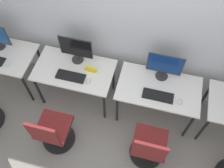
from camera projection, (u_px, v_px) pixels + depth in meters
The scene contains 14 objects.
ground_plane at pixel (110, 121), 3.88m from camera, with size 20.00×20.00×0.00m, color gray.
wall_back at pixel (125, 20), 3.10m from camera, with size 12.00×0.05×2.80m.
mouse_far_left at pixel (8, 64), 3.55m from camera, with size 0.06×0.09×0.03m.
desk_left at pixel (75, 73), 3.59m from camera, with size 1.12×0.64×0.73m.
monitor_left at pixel (76, 49), 3.41m from camera, with size 0.47×0.17×0.44m.
keyboard_left at pixel (71, 76), 3.44m from camera, with size 0.41×0.15×0.02m.
mouse_left at pixel (88, 81), 3.40m from camera, with size 0.06×0.09×0.03m.
office_chair_left at pixel (53, 133), 3.38m from camera, with size 0.48×0.48×0.91m.
desk_right at pixel (158, 91), 3.43m from camera, with size 1.12×0.64×0.73m.
monitor_right at pixel (165, 66), 3.26m from camera, with size 0.47×0.17×0.44m.
keyboard_right at pixel (158, 96), 3.28m from camera, with size 0.41×0.15×0.02m.
mouse_right at pixel (180, 102), 3.22m from camera, with size 0.06×0.09×0.03m.
office_chair_right at pixel (148, 148), 3.27m from camera, with size 0.48×0.48×0.91m.
placard_left at pixel (91, 70), 3.47m from camera, with size 0.16×0.03×0.08m.
Camera 1 is at (0.43, -1.54, 3.59)m, focal length 40.00 mm.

